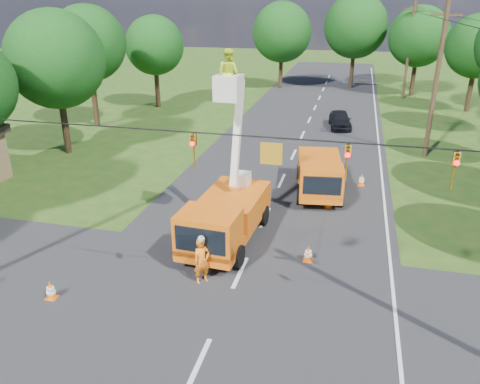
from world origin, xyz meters
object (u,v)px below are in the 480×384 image
(tree_left_f, at_px, (154,46))
(tree_far_b, at_px, (356,26))
(tree_far_a, at_px, (282,32))
(traffic_cone_7, at_px, (362,180))
(traffic_cone_2, at_px, (308,254))
(traffic_cone_4, at_px, (51,290))
(second_truck, at_px, (319,174))
(distant_car, at_px, (340,119))
(pole_right_mid, at_px, (437,78))
(tree_far_c, at_px, (419,37))
(traffic_cone_3, at_px, (329,201))
(tree_right_e, at_px, (478,46))
(tree_left_d, at_px, (55,60))
(pole_right_far, at_px, (409,48))
(tree_left_e, at_px, (88,43))
(ground_worker, at_px, (202,261))
(bucket_truck, at_px, (226,206))

(tree_left_f, xyz_separation_m, tree_far_b, (17.80, 15.00, 1.12))
(tree_far_a, bearing_deg, traffic_cone_7, -72.35)
(traffic_cone_2, bearing_deg, traffic_cone_4, -150.97)
(traffic_cone_7, distance_m, tree_far_b, 32.28)
(second_truck, relative_size, tree_far_a, 0.63)
(distant_car, bearing_deg, second_truck, -99.83)
(pole_right_mid, distance_m, tree_far_c, 22.04)
(traffic_cone_3, relative_size, tree_right_e, 0.08)
(tree_left_f, xyz_separation_m, tree_far_a, (9.80, 13.00, 0.50))
(distant_car, relative_size, pole_right_mid, 0.40)
(tree_left_d, bearing_deg, distant_car, 32.14)
(traffic_cone_4, xyz_separation_m, pole_right_mid, (14.49, 20.15, 4.75))
(traffic_cone_7, height_order, tree_far_b, tree_far_b)
(traffic_cone_2, bearing_deg, second_truck, 91.83)
(traffic_cone_3, bearing_deg, pole_right_far, 79.38)
(traffic_cone_2, relative_size, tree_far_c, 0.08)
(tree_far_c, bearing_deg, distant_car, -113.34)
(tree_far_b, bearing_deg, tree_left_f, -139.88)
(tree_right_e, bearing_deg, second_truck, -116.53)
(second_truck, bearing_deg, distant_car, 81.01)
(second_truck, relative_size, tree_far_b, 0.58)
(pole_right_mid, height_order, tree_far_a, pole_right_mid)
(tree_left_d, xyz_separation_m, tree_right_e, (28.80, 20.00, -0.31))
(traffic_cone_7, bearing_deg, traffic_cone_2, -102.71)
(tree_left_e, relative_size, tree_far_b, 0.91)
(traffic_cone_3, xyz_separation_m, pole_right_far, (5.64, 30.09, 4.75))
(ground_worker, height_order, pole_right_mid, pole_right_mid)
(pole_right_mid, height_order, pole_right_far, same)
(pole_right_mid, xyz_separation_m, tree_left_d, (-23.50, -5.00, 1.02))
(pole_right_far, bearing_deg, tree_left_d, -133.23)
(traffic_cone_7, height_order, tree_left_e, tree_left_e)
(bucket_truck, relative_size, ground_worker, 4.49)
(traffic_cone_7, height_order, tree_far_c, tree_far_c)
(pole_right_mid, xyz_separation_m, tree_left_e, (-25.30, 2.00, 1.38))
(pole_right_mid, height_order, tree_left_e, pole_right_mid)
(traffic_cone_2, xyz_separation_m, traffic_cone_3, (0.44, 5.40, 0.00))
(traffic_cone_2, height_order, tree_right_e, tree_right_e)
(traffic_cone_4, bearing_deg, bucket_truck, 48.27)
(tree_left_e, distance_m, tree_far_b, 30.35)
(bucket_truck, distance_m, tree_left_d, 17.49)
(pole_right_far, bearing_deg, tree_far_b, 137.73)
(tree_left_d, relative_size, tree_right_e, 1.07)
(second_truck, distance_m, tree_far_b, 33.77)
(second_truck, bearing_deg, traffic_cone_4, -131.74)
(tree_left_f, bearing_deg, second_truck, -47.10)
(bucket_truck, bearing_deg, tree_far_a, 99.26)
(bucket_truck, bearing_deg, tree_right_e, 66.74)
(pole_right_mid, relative_size, tree_left_d, 1.08)
(pole_right_mid, bearing_deg, tree_right_e, 70.54)
(pole_right_mid, relative_size, tree_far_c, 1.09)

